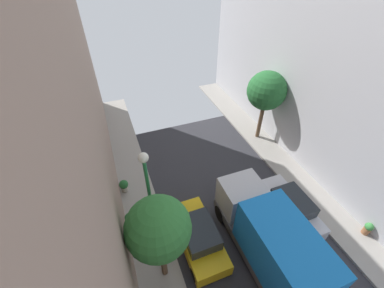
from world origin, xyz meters
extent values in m
cube|color=gold|center=(-2.70, 5.55, 0.55)|extent=(1.76, 4.20, 0.76)
cube|color=#1E2328|center=(-2.70, 5.40, 1.25)|extent=(1.56, 2.10, 0.64)
cylinder|color=black|center=(-3.48, 7.10, 0.32)|extent=(0.22, 0.64, 0.64)
cylinder|color=black|center=(-1.92, 7.10, 0.32)|extent=(0.22, 0.64, 0.64)
cylinder|color=black|center=(-3.48, 4.00, 0.32)|extent=(0.22, 0.64, 0.64)
cylinder|color=black|center=(-1.92, 4.00, 0.32)|extent=(0.22, 0.64, 0.64)
cube|color=silver|center=(2.70, 5.38, 0.55)|extent=(1.76, 4.20, 0.76)
cube|color=#1E2328|center=(2.70, 5.23, 1.25)|extent=(1.56, 2.10, 0.64)
cylinder|color=black|center=(1.92, 6.93, 0.32)|extent=(0.22, 0.64, 0.64)
cylinder|color=black|center=(3.48, 6.93, 0.32)|extent=(0.22, 0.64, 0.64)
cylinder|color=black|center=(1.92, 3.83, 0.32)|extent=(0.22, 0.64, 0.64)
cylinder|color=black|center=(3.48, 3.83, 0.32)|extent=(0.22, 0.64, 0.64)
cube|color=#4C4C51|center=(0.00, 3.86, 0.73)|extent=(2.20, 6.60, 0.50)
cube|color=#B7B7BC|center=(0.00, 6.26, 1.83)|extent=(2.10, 1.80, 1.70)
cube|color=blue|center=(0.00, 2.86, 2.18)|extent=(2.24, 4.20, 2.40)
cylinder|color=black|center=(-0.98, 6.46, 0.48)|extent=(0.30, 0.96, 0.96)
cylinder|color=black|center=(0.98, 6.46, 0.48)|extent=(0.30, 0.96, 0.96)
cylinder|color=brown|center=(-4.72, 4.68, 1.52)|extent=(0.27, 0.27, 2.75)
sphere|color=#2D7233|center=(-4.72, 4.68, 3.85)|extent=(2.55, 2.55, 2.55)
cylinder|color=brown|center=(5.04, 12.17, 1.63)|extent=(0.30, 0.30, 2.96)
sphere|color=#23602D|center=(5.04, 12.17, 4.14)|extent=(2.75, 2.75, 2.75)
cylinder|color=brown|center=(-5.73, 7.72, 0.33)|extent=(0.49, 0.49, 0.35)
sphere|color=#23602D|center=(-5.73, 7.72, 0.75)|extent=(0.63, 0.63, 0.63)
cylinder|color=brown|center=(5.78, 2.86, 0.36)|extent=(0.35, 0.35, 0.42)
sphere|color=#38843D|center=(5.78, 2.86, 0.74)|extent=(0.41, 0.41, 0.41)
cylinder|color=#B2A899|center=(-5.70, 10.30, 0.32)|extent=(0.41, 0.41, 0.34)
sphere|color=#23602D|center=(-5.70, 10.30, 0.71)|extent=(0.55, 0.55, 0.55)
cylinder|color=#26723F|center=(-4.60, 6.91, 2.71)|extent=(0.16, 0.16, 5.11)
sphere|color=white|center=(-4.60, 6.91, 5.48)|extent=(0.44, 0.44, 0.44)
camera|label=1|loc=(-5.34, -0.54, 12.13)|focal=23.02mm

